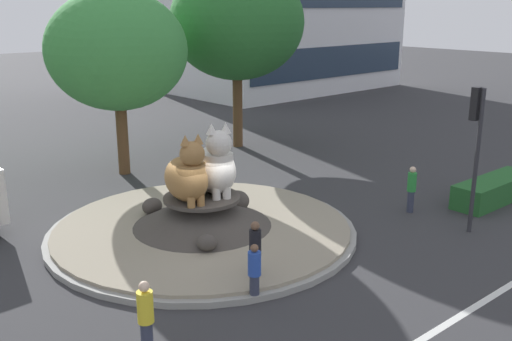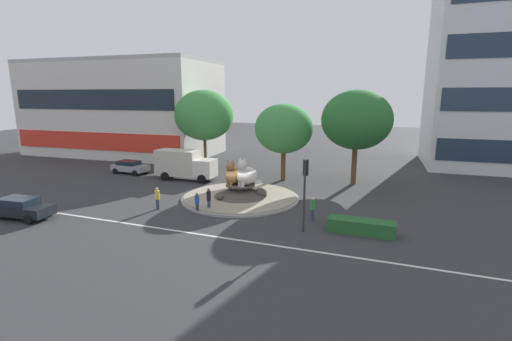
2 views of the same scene
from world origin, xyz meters
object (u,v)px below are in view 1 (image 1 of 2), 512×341
Objects in this scene: pedestrian_yellow_shirt at (146,317)px; pedestrian_black_shirt at (255,251)px; cat_statue_white at (215,167)px; pedestrian_green_shirt at (412,188)px; pedestrian_blue_shirt at (254,271)px; cat_statue_tabby at (188,176)px; broadleaf_tree_behind_island at (237,23)px; third_tree_left at (117,51)px; traffic_light_mast at (476,132)px.

pedestrian_black_shirt reaches higher than pedestrian_yellow_shirt.
pedestrian_green_shirt is (6.37, -3.19, -1.25)m from cat_statue_white.
pedestrian_blue_shirt is at bearing 123.62° from pedestrian_black_shirt.
pedestrian_yellow_shirt is (-4.33, -4.83, -1.17)m from cat_statue_tabby.
cat_statue_tabby is 13.49m from broadleaf_tree_behind_island.
cat_statue_tabby is 0.29× the size of third_tree_left.
third_tree_left reaches higher than pedestrian_yellow_shirt.
cat_statue_tabby is 1.51× the size of pedestrian_blue_shirt.
third_tree_left is 13.78m from pedestrian_blue_shirt.
cat_statue_white is 5.23m from pedestrian_blue_shirt.
traffic_light_mast reaches higher than cat_statue_white.
pedestrian_green_shirt is at bearing -100.15° from pedestrian_black_shirt.
pedestrian_black_shirt reaches higher than pedestrian_blue_shirt.
pedestrian_blue_shirt is (-3.07, -12.63, -4.58)m from third_tree_left.
pedestrian_black_shirt is at bearing -142.20° from pedestrian_blue_shirt.
pedestrian_blue_shirt is (-1.03, -4.46, -1.29)m from cat_statue_tabby.
traffic_light_mast is 2.73× the size of pedestrian_yellow_shirt.
third_tree_left is (-7.10, -0.77, -1.00)m from broadleaf_tree_behind_island.
third_tree_left reaches higher than pedestrian_blue_shirt.
pedestrian_yellow_shirt is 4.07m from pedestrian_black_shirt.
pedestrian_green_shirt is at bearing -97.62° from broadleaf_tree_behind_island.
traffic_light_mast is 0.60× the size of third_tree_left.
pedestrian_blue_shirt is at bearing -151.98° from pedestrian_green_shirt.
cat_statue_tabby reaches higher than pedestrian_yellow_shirt.
traffic_light_mast reaches higher than cat_statue_tabby.
cat_statue_tabby is at bearing -21.19° from pedestrian_black_shirt.
traffic_light_mast is (7.43, -5.38, 1.24)m from cat_statue_tabby.
cat_statue_white is at bearing 172.37° from pedestrian_green_shirt.
pedestrian_yellow_shirt is 11.99m from pedestrian_green_shirt.
cat_statue_tabby is 1.16m from cat_statue_white.
pedestrian_yellow_shirt is at bearing -134.38° from broadleaf_tree_behind_island.
traffic_light_mast is at bearing 163.02° from pedestrian_blue_shirt.
pedestrian_yellow_shirt is (-3.30, -0.36, 0.12)m from pedestrian_blue_shirt.
cat_statue_tabby is at bearing -104.03° from third_tree_left.
traffic_light_mast is 8.88m from pedestrian_blue_shirt.
traffic_light_mast is 14.74m from broadleaf_tree_behind_island.
traffic_light_mast reaches higher than pedestrian_green_shirt.
cat_statue_white is 0.51× the size of traffic_light_mast.
pedestrian_blue_shirt is at bearing -12.83° from pedestrian_yellow_shirt.
third_tree_left is (-5.39, 13.55, 2.05)m from traffic_light_mast.
third_tree_left is 13.30m from pedestrian_green_shirt.
cat_statue_tabby is at bearing 28.96° from pedestrian_yellow_shirt.
pedestrian_yellow_shirt is (-5.49, -4.92, -1.24)m from cat_statue_white.
pedestrian_yellow_shirt is (-11.77, 0.56, -2.41)m from traffic_light_mast.
third_tree_left is 15.15m from pedestrian_yellow_shirt.
traffic_light_mast is at bearing 68.42° from cat_statue_white.
pedestrian_green_shirt is at bearing -1.34° from traffic_light_mast.
cat_statue_white reaches higher than pedestrian_green_shirt.
pedestrian_green_shirt is at bearing 82.96° from cat_statue_white.
pedestrian_blue_shirt is at bearing -127.19° from broadleaf_tree_behind_island.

